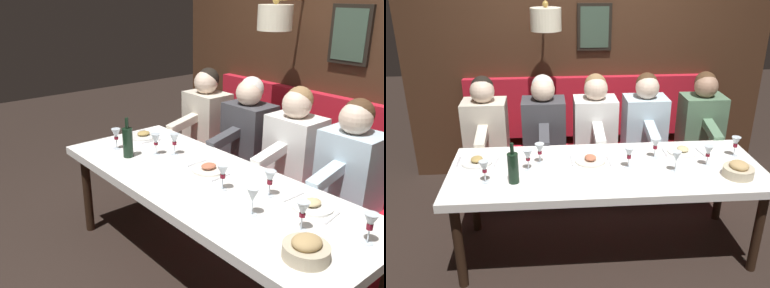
# 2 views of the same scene
# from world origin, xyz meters

# --- Properties ---
(ground_plane) EXTENTS (12.00, 12.00, 0.00)m
(ground_plane) POSITION_xyz_m (0.00, 0.00, 0.00)
(ground_plane) COLOR black
(dining_table) EXTENTS (0.90, 2.36, 0.74)m
(dining_table) POSITION_xyz_m (0.00, 0.00, 0.68)
(dining_table) COLOR white
(dining_table) RESTS_ON ground_plane
(banquette_bench) EXTENTS (0.52, 2.56, 0.45)m
(banquette_bench) POSITION_xyz_m (0.89, 0.00, 0.23)
(banquette_bench) COLOR red
(banquette_bench) RESTS_ON ground_plane
(back_wall_panel) EXTENTS (0.59, 3.76, 2.90)m
(back_wall_panel) POSITION_xyz_m (1.46, 0.01, 1.37)
(back_wall_panel) COLOR #422819
(back_wall_panel) RESTS_ON ground_plane
(diner_near) EXTENTS (0.60, 0.40, 0.79)m
(diner_near) POSITION_xyz_m (0.88, -0.49, 0.82)
(diner_near) COLOR silver
(diner_near) RESTS_ON banquette_bench
(diner_middle) EXTENTS (0.60, 0.40, 0.79)m
(diner_middle) POSITION_xyz_m (0.88, -0.01, 0.82)
(diner_middle) COLOR white
(diner_middle) RESTS_ON banquette_bench
(diner_far) EXTENTS (0.60, 0.40, 0.79)m
(diner_far) POSITION_xyz_m (0.88, 0.47, 0.82)
(diner_far) COLOR #3D3D42
(diner_far) RESTS_ON banquette_bench
(diner_farthest) EXTENTS (0.60, 0.40, 0.79)m
(diner_farthest) POSITION_xyz_m (0.88, 1.01, 0.82)
(diner_farthest) COLOR beige
(diner_farthest) RESTS_ON banquette_bench
(place_setting_0) EXTENTS (0.24, 0.32, 0.05)m
(place_setting_0) POSITION_xyz_m (0.16, 0.99, 0.75)
(place_setting_0) COLOR silver
(place_setting_0) RESTS_ON dining_table
(place_setting_1) EXTENTS (0.24, 0.31, 0.05)m
(place_setting_1) POSITION_xyz_m (0.11, 0.11, 0.75)
(place_setting_1) COLOR silver
(place_setting_1) RESTS_ON dining_table
(place_setting_2) EXTENTS (0.24, 0.32, 0.05)m
(place_setting_2) POSITION_xyz_m (0.22, -0.66, 0.75)
(place_setting_2) COLOR white
(place_setting_2) RESTS_ON dining_table
(wine_glass_0) EXTENTS (0.07, 0.07, 0.16)m
(wine_glass_0) POSITION_xyz_m (0.13, -1.04, 0.86)
(wine_glass_0) COLOR silver
(wine_glass_0) RESTS_ON dining_table
(wine_glass_1) EXTENTS (0.07, 0.07, 0.16)m
(wine_glass_1) POSITION_xyz_m (0.12, 0.50, 0.86)
(wine_glass_1) COLOR silver
(wine_glass_1) RESTS_ON dining_table
(wine_glass_2) EXTENTS (0.07, 0.07, 0.16)m
(wine_glass_2) POSITION_xyz_m (0.14, -0.40, 0.86)
(wine_glass_2) COLOR silver
(wine_glass_2) RESTS_ON dining_table
(wine_glass_3) EXTENTS (0.07, 0.07, 0.16)m
(wine_glass_3) POSITION_xyz_m (0.01, 0.59, 0.86)
(wine_glass_3) COLOR silver
(wine_glass_3) RESTS_ON dining_table
(wine_glass_4) EXTENTS (0.07, 0.07, 0.16)m
(wine_glass_4) POSITION_xyz_m (-0.03, -0.76, 0.86)
(wine_glass_4) COLOR silver
(wine_glass_4) RESTS_ON dining_table
(wine_glass_5) EXTENTS (0.07, 0.07, 0.16)m
(wine_glass_5) POSITION_xyz_m (-0.16, 0.89, 0.86)
(wine_glass_5) COLOR silver
(wine_glass_5) RESTS_ON dining_table
(wine_glass_6) EXTENTS (0.07, 0.07, 0.16)m
(wine_glass_6) POSITION_xyz_m (-0.11, -0.50, 0.86)
(wine_glass_6) COLOR silver
(wine_glass_6) RESTS_ON dining_table
(wine_glass_7) EXTENTS (0.07, 0.07, 0.16)m
(wine_glass_7) POSITION_xyz_m (-0.01, -0.16, 0.86)
(wine_glass_7) COLOR silver
(wine_glass_7) RESTS_ON dining_table
(wine_bottle) EXTENTS (0.08, 0.08, 0.30)m
(wine_bottle) POSITION_xyz_m (-0.18, 0.68, 0.86)
(wine_bottle) COLOR black
(wine_bottle) RESTS_ON dining_table
(bread_bowl) EXTENTS (0.22, 0.22, 0.12)m
(bread_bowl) POSITION_xyz_m (-0.21, -0.93, 0.79)
(bread_bowl) COLOR beige
(bread_bowl) RESTS_ON dining_table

